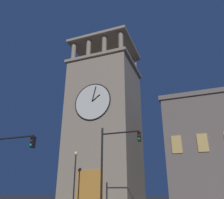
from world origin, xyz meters
The scene contains 3 objects.
clocktower centered at (-1.99, -2.54, 10.09)m, with size 9.24×8.89×25.08m.
traffic_signal_mid centered at (-7.58, 9.08, 4.24)m, with size 3.25×0.41×6.55m.
street_lamp centered at (-1.60, 4.33, 3.90)m, with size 0.44×0.44×5.67m.
Camera 1 is at (-13.82, 25.67, 1.72)m, focal length 36.33 mm.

